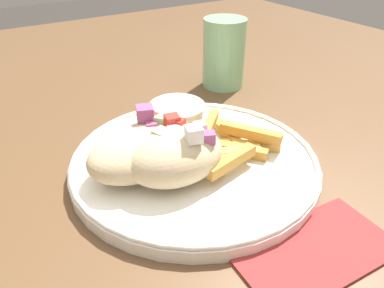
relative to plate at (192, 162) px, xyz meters
name	(u,v)px	position (x,y,z in m)	size (l,w,h in m)	color
table	(178,193)	(0.00, 0.04, -0.07)	(1.45, 1.45, 0.76)	brown
napkin	(315,250)	(0.02, -0.16, -0.01)	(0.15, 0.09, 0.00)	maroon
plate	(192,162)	(0.00, 0.00, 0.00)	(0.28, 0.28, 0.02)	white
pita_sandwich_near	(175,155)	(-0.03, -0.02, 0.03)	(0.11, 0.08, 0.07)	beige
pita_sandwich_far	(143,150)	(-0.05, 0.01, 0.03)	(0.13, 0.10, 0.06)	beige
fries_pile	(231,145)	(0.04, -0.01, 0.02)	(0.11, 0.11, 0.03)	#E5B251
sauce_ramekin	(177,114)	(0.03, 0.08, 0.02)	(0.07, 0.07, 0.03)	white
water_glass	(224,56)	(0.18, 0.18, 0.04)	(0.07, 0.07, 0.11)	#8CCC93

